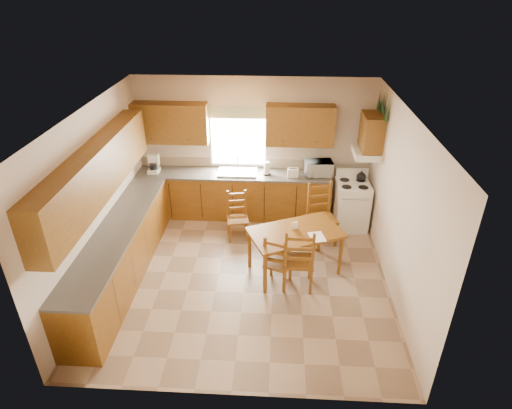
# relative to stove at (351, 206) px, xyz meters

# --- Properties ---
(floor) EXTENTS (4.50, 4.50, 0.00)m
(floor) POSITION_rel_stove_xyz_m (-1.88, -1.62, -0.45)
(floor) COLOR #987A5E
(floor) RESTS_ON ground
(ceiling) EXTENTS (4.50, 4.50, 0.00)m
(ceiling) POSITION_rel_stove_xyz_m (-1.88, -1.62, 2.25)
(ceiling) COLOR brown
(ceiling) RESTS_ON floor
(wall_left) EXTENTS (4.50, 4.50, 0.00)m
(wall_left) POSITION_rel_stove_xyz_m (-4.13, -1.62, 0.90)
(wall_left) COLOR beige
(wall_left) RESTS_ON floor
(wall_right) EXTENTS (4.50, 4.50, 0.00)m
(wall_right) POSITION_rel_stove_xyz_m (0.37, -1.62, 0.90)
(wall_right) COLOR beige
(wall_right) RESTS_ON floor
(wall_back) EXTENTS (4.50, 4.50, 0.00)m
(wall_back) POSITION_rel_stove_xyz_m (-1.88, 0.63, 0.90)
(wall_back) COLOR beige
(wall_back) RESTS_ON floor
(wall_front) EXTENTS (4.50, 4.50, 0.00)m
(wall_front) POSITION_rel_stove_xyz_m (-1.88, -3.87, 0.90)
(wall_front) COLOR beige
(wall_front) RESTS_ON floor
(lower_cab_back) EXTENTS (3.75, 0.60, 0.88)m
(lower_cab_back) POSITION_rel_stove_xyz_m (-2.25, 0.33, -0.01)
(lower_cab_back) COLOR brown
(lower_cab_back) RESTS_ON floor
(lower_cab_left) EXTENTS (0.60, 3.60, 0.88)m
(lower_cab_left) POSITION_rel_stove_xyz_m (-3.83, -1.77, -0.01)
(lower_cab_left) COLOR brown
(lower_cab_left) RESTS_ON floor
(counter_back) EXTENTS (3.75, 0.63, 0.04)m
(counter_back) POSITION_rel_stove_xyz_m (-2.25, 0.33, 0.45)
(counter_back) COLOR #504A44
(counter_back) RESTS_ON lower_cab_back
(counter_left) EXTENTS (0.63, 3.60, 0.04)m
(counter_left) POSITION_rel_stove_xyz_m (-3.83, -1.77, 0.45)
(counter_left) COLOR #504A44
(counter_left) RESTS_ON lower_cab_left
(backsplash) EXTENTS (3.75, 0.01, 0.18)m
(backsplash) POSITION_rel_stove_xyz_m (-2.25, 0.62, 0.56)
(backsplash) COLOR gray
(backsplash) RESTS_ON counter_back
(upper_cab_back_left) EXTENTS (1.41, 0.33, 0.75)m
(upper_cab_back_left) POSITION_rel_stove_xyz_m (-3.43, 0.46, 1.41)
(upper_cab_back_left) COLOR brown
(upper_cab_back_left) RESTS_ON wall_back
(upper_cab_back_right) EXTENTS (1.25, 0.33, 0.75)m
(upper_cab_back_right) POSITION_rel_stove_xyz_m (-1.02, 0.46, 1.41)
(upper_cab_back_right) COLOR brown
(upper_cab_back_right) RESTS_ON wall_back
(upper_cab_left) EXTENTS (0.33, 3.60, 0.75)m
(upper_cab_left) POSITION_rel_stove_xyz_m (-3.96, -1.77, 1.41)
(upper_cab_left) COLOR brown
(upper_cab_left) RESTS_ON wall_left
(upper_cab_stove) EXTENTS (0.33, 0.62, 0.62)m
(upper_cab_stove) POSITION_rel_stove_xyz_m (0.20, 0.03, 1.45)
(upper_cab_stove) COLOR brown
(upper_cab_stove) RESTS_ON wall_right
(range_hood) EXTENTS (0.44, 0.62, 0.12)m
(range_hood) POSITION_rel_stove_xyz_m (0.15, 0.03, 1.07)
(range_hood) COLOR silver
(range_hood) RESTS_ON wall_right
(window_frame) EXTENTS (1.13, 0.02, 1.18)m
(window_frame) POSITION_rel_stove_xyz_m (-2.18, 0.60, 1.10)
(window_frame) COLOR silver
(window_frame) RESTS_ON wall_back
(window_pane) EXTENTS (1.05, 0.01, 1.10)m
(window_pane) POSITION_rel_stove_xyz_m (-2.18, 0.59, 1.10)
(window_pane) COLOR white
(window_pane) RESTS_ON wall_back
(window_valance) EXTENTS (1.19, 0.01, 0.24)m
(window_valance) POSITION_rel_stove_xyz_m (-2.18, 0.57, 1.60)
(window_valance) COLOR #587445
(window_valance) RESTS_ON wall_back
(sink_basin) EXTENTS (0.75, 0.45, 0.04)m
(sink_basin) POSITION_rel_stove_xyz_m (-2.18, 0.33, 0.49)
(sink_basin) COLOR silver
(sink_basin) RESTS_ON counter_back
(pine_decal_a) EXTENTS (0.22, 0.22, 0.36)m
(pine_decal_a) POSITION_rel_stove_xyz_m (0.33, -0.29, 1.93)
(pine_decal_a) COLOR #1B4220
(pine_decal_a) RESTS_ON wall_right
(pine_decal_b) EXTENTS (0.22, 0.22, 0.36)m
(pine_decal_b) POSITION_rel_stove_xyz_m (0.33, 0.03, 1.97)
(pine_decal_b) COLOR #1B4220
(pine_decal_b) RESTS_ON wall_right
(pine_decal_c) EXTENTS (0.22, 0.22, 0.36)m
(pine_decal_c) POSITION_rel_stove_xyz_m (0.33, 0.35, 1.93)
(pine_decal_c) COLOR #1B4220
(pine_decal_c) RESTS_ON wall_right
(stove) EXTENTS (0.63, 0.65, 0.89)m
(stove) POSITION_rel_stove_xyz_m (0.00, 0.00, 0.00)
(stove) COLOR silver
(stove) RESTS_ON floor
(coffeemaker) EXTENTS (0.29, 0.32, 0.38)m
(coffeemaker) POSITION_rel_stove_xyz_m (-3.80, 0.28, 0.66)
(coffeemaker) COLOR silver
(coffeemaker) RESTS_ON counter_back
(paper_towel) EXTENTS (0.14, 0.14, 0.26)m
(paper_towel) POSITION_rel_stove_xyz_m (-1.61, 0.30, 0.60)
(paper_towel) COLOR white
(paper_towel) RESTS_ON counter_back
(toaster) EXTENTS (0.21, 0.14, 0.16)m
(toaster) POSITION_rel_stove_xyz_m (-1.12, 0.23, 0.55)
(toaster) COLOR silver
(toaster) RESTS_ON counter_back
(microwave) EXTENTS (0.51, 0.39, 0.28)m
(microwave) POSITION_rel_stove_xyz_m (-0.63, 0.33, 0.61)
(microwave) COLOR silver
(microwave) RESTS_ON counter_back
(dining_table) EXTENTS (1.62, 1.31, 0.76)m
(dining_table) POSITION_rel_stove_xyz_m (-1.10, -1.45, -0.07)
(dining_table) COLOR brown
(dining_table) RESTS_ON floor
(chair_near_left) EXTENTS (0.48, 0.47, 0.91)m
(chair_near_left) POSITION_rel_stove_xyz_m (-1.36, -1.80, 0.01)
(chair_near_left) COLOR brown
(chair_near_left) RESTS_ON floor
(chair_near_right) EXTENTS (0.46, 0.44, 1.08)m
(chair_near_right) POSITION_rel_stove_xyz_m (-1.05, -1.84, 0.09)
(chair_near_right) COLOR brown
(chair_near_right) RESTS_ON floor
(chair_far_left) EXTENTS (0.43, 0.42, 0.89)m
(chair_far_left) POSITION_rel_stove_xyz_m (-2.11, -0.51, -0.00)
(chair_far_left) COLOR brown
(chair_far_left) RESTS_ON floor
(chair_far_right) EXTENTS (0.58, 0.57, 1.11)m
(chair_far_right) POSITION_rel_stove_xyz_m (-0.59, -0.59, 0.11)
(chair_far_right) COLOR brown
(chair_far_right) RESTS_ON floor
(table_paper) EXTENTS (0.29, 0.34, 0.00)m
(table_paper) POSITION_rel_stove_xyz_m (-0.77, -1.59, 0.31)
(table_paper) COLOR white
(table_paper) RESTS_ON dining_table
(table_card) EXTENTS (0.10, 0.06, 0.13)m
(table_card) POSITION_rel_stove_xyz_m (-1.11, -1.38, 0.37)
(table_card) COLOR white
(table_card) RESTS_ON dining_table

